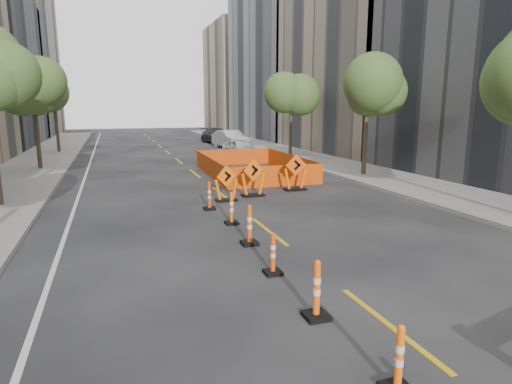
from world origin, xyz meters
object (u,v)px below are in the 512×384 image
object	(u,v)px
chevron_sign_left	(226,183)
channelizer_1	(399,359)
chevron_sign_center	(253,177)
chevron_sign_right	(295,172)
channelizer_5	(232,208)
parked_car_far	(217,136)
parked_car_near	(240,148)
channelizer_4	(250,225)
channelizer_3	(273,253)
channelizer_2	(317,289)
channelizer_6	(209,196)
parked_car_mid	(230,139)

from	to	relation	value
chevron_sign_left	channelizer_1	bearing A→B (deg)	-109.61
channelizer_1	chevron_sign_center	xyz separation A→B (m)	(2.14, 12.58, 0.31)
channelizer_1	chevron_sign_right	bearing A→B (deg)	71.76
chevron_sign_left	channelizer_5	bearing A→B (deg)	-117.58
parked_car_far	parked_car_near	bearing A→B (deg)	-104.95
parked_car_far	channelizer_4	bearing A→B (deg)	-111.27
channelizer_1	chevron_sign_left	world-z (taller)	chevron_sign_left
chevron_sign_left	parked_car_near	size ratio (longest dim) A/B	0.36
channelizer_3	channelizer_5	world-z (taller)	channelizer_5
channelizer_1	parked_car_near	distance (m)	26.92
chevron_sign_center	parked_car_near	size ratio (longest dim) A/B	0.40
channelizer_2	channelizer_3	bearing A→B (deg)	90.06
channelizer_1	chevron_sign_left	size ratio (longest dim) A/B	0.67
channelizer_5	chevron_sign_right	distance (m)	6.24
channelizer_3	channelizer_6	distance (m)	6.47
channelizer_2	channelizer_4	size ratio (longest dim) A/B	0.98
channelizer_3	chevron_sign_left	distance (m)	7.76
channelizer_5	parked_car_far	xyz separation A→B (m)	(6.82, 30.22, 0.24)
channelizer_4	parked_car_near	size ratio (longest dim) A/B	0.28
channelizer_6	channelizer_5	bearing A→B (deg)	-83.67
chevron_sign_right	parked_car_near	size ratio (longest dim) A/B	0.41
channelizer_3	channelizer_6	xyz separation A→B (m)	(-0.01, 6.47, 0.04)
channelizer_5	chevron_sign_center	world-z (taller)	chevron_sign_center
channelizer_3	channelizer_6	world-z (taller)	channelizer_6
channelizer_5	parked_car_near	world-z (taller)	parked_car_near
channelizer_4	parked_car_mid	xyz separation A→B (m)	(6.77, 26.71, 0.25)
chevron_sign_left	parked_car_near	bearing A→B (deg)	55.65
channelizer_3	parked_car_far	size ratio (longest dim) A/B	0.19
chevron_sign_right	parked_car_near	xyz separation A→B (m)	(1.33, 13.11, -0.14)
channelizer_3	channelizer_5	distance (m)	4.32
chevron_sign_right	channelizer_4	bearing A→B (deg)	-122.73
channelizer_3	parked_car_mid	bearing A→B (deg)	76.54
parked_car_near	channelizer_2	bearing A→B (deg)	-111.90
channelizer_4	parked_car_near	distance (m)	20.63
channelizer_5	parked_car_near	distance (m)	18.53
chevron_sign_left	chevron_sign_center	world-z (taller)	chevron_sign_center
channelizer_1	channelizer_4	distance (m)	6.47
channelizer_6	chevron_sign_center	xyz separation A→B (m)	(2.26, 1.79, 0.27)
channelizer_1	chevron_sign_right	xyz separation A→B (m)	(4.35, 13.20, 0.34)
chevron_sign_left	parked_car_near	xyz separation A→B (m)	(4.85, 14.29, -0.04)
channelizer_4	chevron_sign_left	size ratio (longest dim) A/B	0.77
parked_car_mid	channelizer_6	bearing A→B (deg)	-117.10
channelizer_6	chevron_sign_right	size ratio (longest dim) A/B	0.64
channelizer_2	parked_car_near	bearing A→B (deg)	76.51
chevron_sign_right	parked_car_far	distance (m)	25.78
channelizer_6	chevron_sign_right	world-z (taller)	chevron_sign_right
channelizer_4	channelizer_1	bearing A→B (deg)	-90.28
channelizer_5	channelizer_2	bearing A→B (deg)	-92.04
parked_car_near	channelizer_6	bearing A→B (deg)	-118.91
channelizer_2	parked_car_near	distance (m)	24.84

